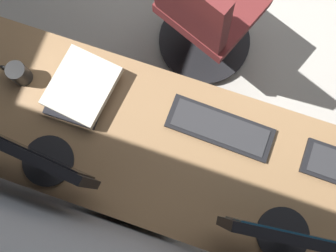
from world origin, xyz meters
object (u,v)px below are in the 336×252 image
at_px(drawer_pedestal, 153,161).
at_px(keyboard_main, 220,128).
at_px(book_stack_near, 81,88).
at_px(office_chair, 203,16).
at_px(monitor_secondary, 307,240).
at_px(monitor_primary, 27,153).
at_px(coffee_mug, 18,73).

xyz_separation_m(drawer_pedestal, keyboard_main, (-0.23, -0.17, 0.39)).
height_order(keyboard_main, book_stack_near, book_stack_near).
xyz_separation_m(keyboard_main, office_chair, (0.23, -0.59, -0.28)).
height_order(drawer_pedestal, monitor_secondary, monitor_secondary).
bearing_deg(drawer_pedestal, monitor_primary, 24.11).
distance_m(drawer_pedestal, monitor_primary, 0.73).
relative_size(monitor_primary, book_stack_near, 1.66).
distance_m(monitor_secondary, book_stack_near, 0.98).
relative_size(monitor_secondary, keyboard_main, 1.25).
relative_size(keyboard_main, coffee_mug, 3.61).
distance_m(monitor_primary, monitor_secondary, 0.94).
bearing_deg(office_chair, book_stack_near, 61.12).
relative_size(drawer_pedestal, monitor_secondary, 1.31).
height_order(monitor_secondary, office_chair, monitor_secondary).
height_order(keyboard_main, coffee_mug, coffee_mug).
distance_m(drawer_pedestal, office_chair, 0.77).
bearing_deg(monitor_secondary, book_stack_near, -16.96).
bearing_deg(coffee_mug, office_chair, -132.73).
bearing_deg(coffee_mug, book_stack_near, -174.20).
xyz_separation_m(drawer_pedestal, monitor_primary, (0.36, 0.16, 0.61)).
xyz_separation_m(monitor_primary, monitor_secondary, (-0.94, -0.03, 0.02)).
height_order(drawer_pedestal, coffee_mug, coffee_mug).
height_order(drawer_pedestal, office_chair, office_chair).
xyz_separation_m(monitor_primary, keyboard_main, (-0.59, -0.34, -0.22)).
bearing_deg(drawer_pedestal, book_stack_near, -23.53).
xyz_separation_m(drawer_pedestal, book_stack_near, (0.34, -0.15, 0.42)).
distance_m(keyboard_main, office_chair, 0.69).
height_order(drawer_pedestal, monitor_primary, monitor_primary).
height_order(monitor_secondary, keyboard_main, monitor_secondary).
relative_size(monitor_primary, monitor_secondary, 0.92).
relative_size(drawer_pedestal, monitor_primary, 1.43).
distance_m(book_stack_near, coffee_mug, 0.25).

